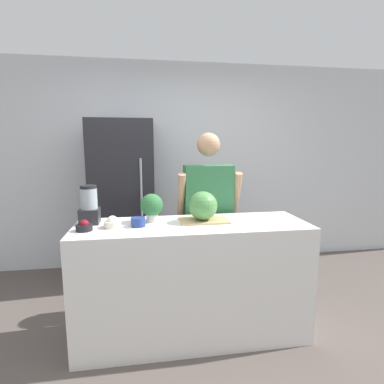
% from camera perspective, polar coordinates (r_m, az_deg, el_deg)
% --- Properties ---
extents(ground_plane, '(14.00, 14.00, 0.00)m').
position_cam_1_polar(ground_plane, '(2.56, 1.30, -29.03)').
color(ground_plane, '#564C47').
extents(wall_back, '(8.00, 0.06, 2.60)m').
position_cam_1_polar(wall_back, '(3.94, -3.61, 4.98)').
color(wall_back, silver).
rests_on(wall_back, ground_plane).
extents(counter_island, '(1.85, 0.60, 0.96)m').
position_cam_1_polar(counter_island, '(2.56, 0.11, -16.41)').
color(counter_island, white).
rests_on(counter_island, ground_plane).
extents(refrigerator, '(0.71, 0.68, 1.85)m').
position_cam_1_polar(refrigerator, '(3.61, -12.88, -1.60)').
color(refrigerator, '#232328').
rests_on(refrigerator, ground_plane).
extents(person, '(0.60, 0.27, 1.69)m').
position_cam_1_polar(person, '(2.93, 3.04, -5.17)').
color(person, '#333338').
rests_on(person, ground_plane).
extents(cutting_board, '(0.39, 0.26, 0.01)m').
position_cam_1_polar(cutting_board, '(2.47, 2.25, -5.40)').
color(cutting_board, tan).
rests_on(cutting_board, counter_island).
extents(watermelon, '(0.23, 0.23, 0.23)m').
position_cam_1_polar(watermelon, '(2.43, 2.09, -2.63)').
color(watermelon, '#4C8C47').
rests_on(watermelon, cutting_board).
extents(bowl_cherries, '(0.12, 0.12, 0.08)m').
position_cam_1_polar(bowl_cherries, '(2.33, -19.87, -6.18)').
color(bowl_cherries, black).
rests_on(bowl_cherries, counter_island).
extents(bowl_cream, '(0.13, 0.13, 0.09)m').
position_cam_1_polar(bowl_cream, '(2.36, -14.91, -5.71)').
color(bowl_cream, beige).
rests_on(bowl_cream, counter_island).
extents(bowl_small_blue, '(0.11, 0.11, 0.07)m').
position_cam_1_polar(bowl_small_blue, '(2.35, -10.22, -5.63)').
color(bowl_small_blue, navy).
rests_on(bowl_small_blue, counter_island).
extents(blender, '(0.15, 0.15, 0.31)m').
position_cam_1_polar(blender, '(2.50, -19.00, -2.52)').
color(blender, '#28282D').
rests_on(blender, counter_island).
extents(potted_plant, '(0.18, 0.18, 0.23)m').
position_cam_1_polar(potted_plant, '(2.45, -7.68, -2.65)').
color(potted_plant, beige).
rests_on(potted_plant, counter_island).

